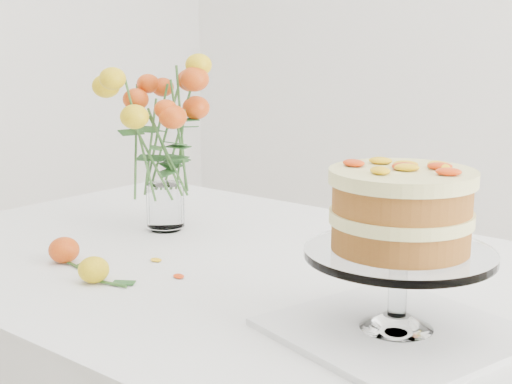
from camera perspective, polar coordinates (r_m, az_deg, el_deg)
table at (r=1.37m, az=-1.32°, el=-8.79°), size 1.43×0.93×0.76m
napkin at (r=1.04m, az=11.13°, el=-10.83°), size 0.37×0.37×0.01m
cake_stand at (r=0.99m, az=11.51°, el=-2.10°), size 0.26×0.26×0.24m
rose_vase at (r=1.53m, az=-7.45°, el=5.74°), size 0.34×0.34×0.41m
loose_rose_near at (r=1.25m, az=-12.84°, el=-6.09°), size 0.10×0.05×0.05m
loose_rose_far at (r=1.37m, az=-15.10°, el=-4.52°), size 0.10×0.06×0.05m
stray_petal_a at (r=1.35m, az=-8.00°, el=-5.42°), size 0.03×0.02×0.00m
stray_petal_b at (r=1.26m, az=-6.21°, el=-6.73°), size 0.03×0.02×0.00m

